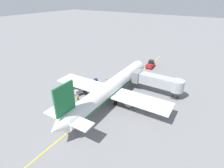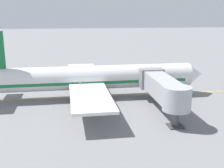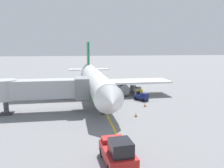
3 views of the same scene
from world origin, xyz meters
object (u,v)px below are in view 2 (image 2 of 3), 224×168
object	(u,v)px
parked_airliner	(90,78)
safety_cone_nose_right	(163,86)
baggage_tug_lead	(90,81)
safety_cone_nose_left	(133,83)
jet_bridge	(163,88)
baggage_cart_second_in_train	(73,81)
baggage_tug_trailing	(111,81)
ground_crew_wing_walker	(61,83)
baggage_cart_front	(89,80)

from	to	relation	value
parked_airliner	safety_cone_nose_right	xyz separation A→B (m)	(-4.40, 13.42, -2.90)
baggage_tug_lead	safety_cone_nose_left	world-z (taller)	baggage_tug_lead
parked_airliner	jet_bridge	world-z (taller)	parked_airliner
parked_airliner	baggage_cart_second_in_train	distance (m)	8.96
safety_cone_nose_left	baggage_cart_second_in_train	bearing A→B (deg)	-94.99
jet_bridge	safety_cone_nose_left	world-z (taller)	jet_bridge
baggage_tug_trailing	ground_crew_wing_walker	xyz separation A→B (m)	(1.41, -9.23, 0.24)
jet_bridge	ground_crew_wing_walker	distance (m)	20.56
parked_airliner	safety_cone_nose_left	distance (m)	11.62
ground_crew_wing_walker	safety_cone_nose_left	distance (m)	13.47
baggage_cart_second_in_train	baggage_tug_trailing	bearing A→B (deg)	87.95
parked_airliner	baggage_cart_front	distance (m)	8.72
baggage_cart_front	ground_crew_wing_walker	bearing A→B (deg)	-70.32
baggage_tug_lead	baggage_cart_front	bearing A→B (deg)	-56.27
jet_bridge	safety_cone_nose_right	world-z (taller)	jet_bridge
parked_airliner	baggage_cart_front	bearing A→B (deg)	177.74
baggage_tug_lead	baggage_tug_trailing	world-z (taller)	same
parked_airliner	baggage_tug_trailing	bearing A→B (deg)	151.10
baggage_cart_second_in_train	ground_crew_wing_walker	xyz separation A→B (m)	(1.66, -2.10, 0.00)
jet_bridge	parked_airliner	bearing A→B (deg)	-132.53
baggage_cart_front	baggage_cart_second_in_train	world-z (taller)	same
ground_crew_wing_walker	safety_cone_nose_left	bearing A→B (deg)	92.87
baggage_tug_trailing	safety_cone_nose_right	xyz separation A→B (m)	(3.58, 9.01, -0.42)
safety_cone_nose_left	baggage_tug_lead	bearing A→B (deg)	-99.03
parked_airliner	safety_cone_nose_right	bearing A→B (deg)	108.15
baggage_tug_trailing	ground_crew_wing_walker	bearing A→B (deg)	-81.34
baggage_tug_lead	safety_cone_nose_left	size ratio (longest dim) A/B	4.30
parked_airliner	safety_cone_nose_left	xyz separation A→B (m)	(-7.25, 8.61, -2.90)
jet_bridge	safety_cone_nose_left	bearing A→B (deg)	-178.21
baggage_cart_second_in_train	ground_crew_wing_walker	distance (m)	2.68
baggage_cart_second_in_train	ground_crew_wing_walker	world-z (taller)	ground_crew_wing_walker
baggage_tug_lead	ground_crew_wing_walker	xyz separation A→B (m)	(1.96, -5.33, 0.24)
parked_airliner	baggage_cart_front	world-z (taller)	parked_airliner
baggage_tug_lead	baggage_cart_second_in_train	size ratio (longest dim) A/B	0.85
safety_cone_nose_right	baggage_tug_lead	bearing A→B (deg)	-107.78
ground_crew_wing_walker	safety_cone_nose_right	size ratio (longest dim) A/B	2.86
parked_airliner	baggage_cart_front	size ratio (longest dim) A/B	12.50
ground_crew_wing_walker	safety_cone_nose_right	bearing A→B (deg)	83.19
jet_bridge	baggage_tug_lead	bearing A→B (deg)	-153.03
baggage_tug_lead	parked_airliner	bearing A→B (deg)	-3.39
baggage_tug_lead	ground_crew_wing_walker	bearing A→B (deg)	-69.80
jet_bridge	safety_cone_nose_right	bearing A→B (deg)	161.29
baggage_tug_lead	safety_cone_nose_left	xyz separation A→B (m)	(1.29, 8.11, -0.42)
parked_airliner	baggage_tug_trailing	xyz separation A→B (m)	(-7.98, 4.41, -2.47)
safety_cone_nose_right	baggage_cart_second_in_train	bearing A→B (deg)	-103.38
baggage_cart_front	safety_cone_nose_left	size ratio (longest dim) A/B	5.05
safety_cone_nose_left	safety_cone_nose_right	size ratio (longest dim) A/B	1.00
baggage_cart_second_in_train	safety_cone_nose_left	world-z (taller)	baggage_cart_second_in_train
parked_airliner	ground_crew_wing_walker	xyz separation A→B (m)	(-6.58, -4.83, -2.23)
parked_airliner	safety_cone_nose_left	world-z (taller)	parked_airliner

